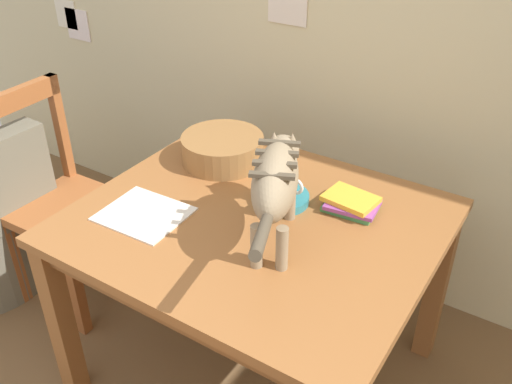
# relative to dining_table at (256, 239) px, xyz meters

# --- Properties ---
(wall_rear) EXTENTS (5.29, 0.11, 2.50)m
(wall_rear) POSITION_rel_dining_table_xyz_m (0.06, 0.81, 0.61)
(wall_rear) COLOR beige
(wall_rear) RESTS_ON ground_plane
(dining_table) EXTENTS (1.15, 0.99, 0.72)m
(dining_table) POSITION_rel_dining_table_xyz_m (0.00, 0.00, 0.00)
(dining_table) COLOR #995E31
(dining_table) RESTS_ON ground_plane
(cat) EXTENTS (0.33, 0.64, 0.31)m
(cat) POSITION_rel_dining_table_xyz_m (0.10, -0.05, 0.29)
(cat) COLOR #927E60
(cat) RESTS_ON dining_table
(saucer_bowl) EXTENTS (0.19, 0.19, 0.03)m
(saucer_bowl) POSITION_rel_dining_table_xyz_m (0.02, 0.13, 0.10)
(saucer_bowl) COLOR teal
(saucer_bowl) RESTS_ON dining_table
(coffee_mug) EXTENTS (0.12, 0.08, 0.09)m
(coffee_mug) POSITION_rel_dining_table_xyz_m (0.03, 0.13, 0.16)
(coffee_mug) COLOR white
(coffee_mug) RESTS_ON saucer_bowl
(magazine) EXTENTS (0.28, 0.24, 0.01)m
(magazine) POSITION_rel_dining_table_xyz_m (-0.32, -0.19, 0.09)
(magazine) COLOR silver
(magazine) RESTS_ON dining_table
(book_stack) EXTENTS (0.19, 0.15, 0.05)m
(book_stack) POSITION_rel_dining_table_xyz_m (0.24, 0.21, 0.11)
(book_stack) COLOR #439755
(book_stack) RESTS_ON dining_table
(wicker_basket) EXTENTS (0.31, 0.31, 0.10)m
(wicker_basket) POSITION_rel_dining_table_xyz_m (-0.31, 0.25, 0.14)
(wicker_basket) COLOR olive
(wicker_basket) RESTS_ON dining_table
(wooden_chair_far) EXTENTS (0.43, 0.43, 0.94)m
(wooden_chair_far) POSITION_rel_dining_table_xyz_m (-0.96, -0.04, -0.17)
(wooden_chair_far) COLOR #A0592D
(wooden_chair_far) RESTS_ON ground_plane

